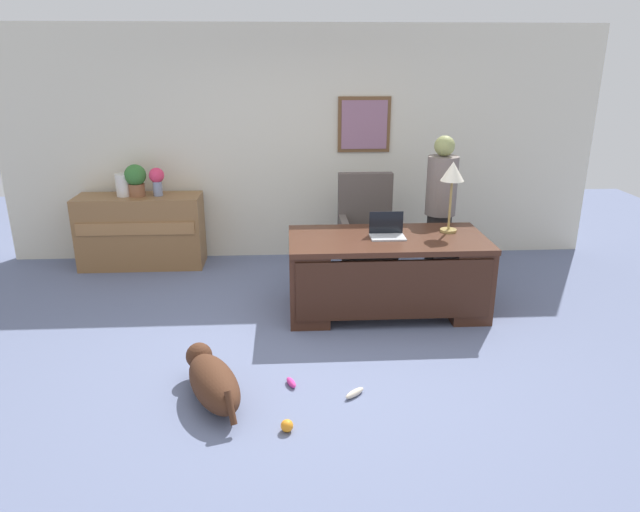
{
  "coord_description": "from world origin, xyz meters",
  "views": [
    {
      "loc": [
        -0.18,
        -4.23,
        2.32
      ],
      "look_at": [
        0.08,
        0.3,
        0.75
      ],
      "focal_mm": 32.13,
      "sensor_mm": 36.0,
      "label": 1
    }
  ],
  "objects_px": {
    "desk_lamp": "(452,176)",
    "credenza": "(141,231)",
    "vase_empty": "(123,185)",
    "dog_toy_ball": "(287,426)",
    "laptop": "(387,231)",
    "person_standing": "(440,209)",
    "potted_plant": "(136,179)",
    "vase_with_flowers": "(157,179)",
    "dog_toy_bone": "(291,382)",
    "desk": "(387,272)",
    "armchair": "(366,232)",
    "dog_lying": "(212,380)",
    "dog_toy_plush": "(355,393)"
  },
  "relations": [
    {
      "from": "dog_toy_bone",
      "to": "person_standing",
      "type": "bearing_deg",
      "value": 51.84
    },
    {
      "from": "credenza",
      "to": "armchair",
      "type": "bearing_deg",
      "value": -10.05
    },
    {
      "from": "armchair",
      "to": "dog_lying",
      "type": "height_order",
      "value": "armchair"
    },
    {
      "from": "desk",
      "to": "potted_plant",
      "type": "height_order",
      "value": "potted_plant"
    },
    {
      "from": "credenza",
      "to": "dog_toy_ball",
      "type": "distance_m",
      "value": 3.72
    },
    {
      "from": "desk_lamp",
      "to": "vase_empty",
      "type": "bearing_deg",
      "value": 159.37
    },
    {
      "from": "desk",
      "to": "dog_toy_bone",
      "type": "bearing_deg",
      "value": -125.73
    },
    {
      "from": "armchair",
      "to": "dog_lying",
      "type": "distance_m",
      "value": 2.84
    },
    {
      "from": "person_standing",
      "to": "dog_toy_bone",
      "type": "bearing_deg",
      "value": -128.16
    },
    {
      "from": "credenza",
      "to": "dog_toy_bone",
      "type": "relative_size",
      "value": 10.07
    },
    {
      "from": "desk_lamp",
      "to": "dog_toy_bone",
      "type": "relative_size",
      "value": 4.82
    },
    {
      "from": "dog_lying",
      "to": "laptop",
      "type": "distance_m",
      "value": 2.19
    },
    {
      "from": "dog_toy_ball",
      "to": "laptop",
      "type": "bearing_deg",
      "value": 63.26
    },
    {
      "from": "armchair",
      "to": "vase_empty",
      "type": "height_order",
      "value": "armchair"
    },
    {
      "from": "desk",
      "to": "potted_plant",
      "type": "bearing_deg",
      "value": 151.15
    },
    {
      "from": "credenza",
      "to": "vase_empty",
      "type": "bearing_deg",
      "value": 179.51
    },
    {
      "from": "armchair",
      "to": "dog_toy_ball",
      "type": "xyz_separation_m",
      "value": [
        -0.89,
        -2.84,
        -0.46
      ]
    },
    {
      "from": "vase_empty",
      "to": "vase_with_flowers",
      "type": "bearing_deg",
      "value": 0.0
    },
    {
      "from": "armchair",
      "to": "vase_with_flowers",
      "type": "bearing_deg",
      "value": 168.94
    },
    {
      "from": "dog_lying",
      "to": "laptop",
      "type": "xyz_separation_m",
      "value": [
        1.48,
        1.49,
        0.64
      ]
    },
    {
      "from": "person_standing",
      "to": "desk_lamp",
      "type": "distance_m",
      "value": 0.75
    },
    {
      "from": "desk_lamp",
      "to": "dog_toy_ball",
      "type": "height_order",
      "value": "desk_lamp"
    },
    {
      "from": "person_standing",
      "to": "vase_with_flowers",
      "type": "distance_m",
      "value": 3.17
    },
    {
      "from": "laptop",
      "to": "vase_with_flowers",
      "type": "xyz_separation_m",
      "value": [
        -2.39,
        1.4,
        0.23
      ]
    },
    {
      "from": "laptop",
      "to": "dog_toy_ball",
      "type": "relative_size",
      "value": 3.81
    },
    {
      "from": "person_standing",
      "to": "vase_empty",
      "type": "bearing_deg",
      "value": 168.67
    },
    {
      "from": "desk_lamp",
      "to": "vase_empty",
      "type": "height_order",
      "value": "desk_lamp"
    },
    {
      "from": "desk_lamp",
      "to": "credenza",
      "type": "bearing_deg",
      "value": 158.52
    },
    {
      "from": "armchair",
      "to": "dog_toy_plush",
      "type": "relative_size",
      "value": 6.2
    },
    {
      "from": "desk",
      "to": "vase_empty",
      "type": "xyz_separation_m",
      "value": [
        -2.78,
        1.45,
        0.56
      ]
    },
    {
      "from": "laptop",
      "to": "desk_lamp",
      "type": "distance_m",
      "value": 0.8
    },
    {
      "from": "desk",
      "to": "potted_plant",
      "type": "relative_size",
      "value": 5.12
    },
    {
      "from": "person_standing",
      "to": "vase_empty",
      "type": "relative_size",
      "value": 6.23
    },
    {
      "from": "person_standing",
      "to": "dog_toy_plush",
      "type": "bearing_deg",
      "value": -117.42
    },
    {
      "from": "credenza",
      "to": "desk_lamp",
      "type": "height_order",
      "value": "desk_lamp"
    },
    {
      "from": "laptop",
      "to": "potted_plant",
      "type": "relative_size",
      "value": 0.89
    },
    {
      "from": "dog_lying",
      "to": "dog_toy_ball",
      "type": "height_order",
      "value": "dog_lying"
    },
    {
      "from": "person_standing",
      "to": "potted_plant",
      "type": "relative_size",
      "value": 4.39
    },
    {
      "from": "vase_empty",
      "to": "dog_toy_plush",
      "type": "height_order",
      "value": "vase_empty"
    },
    {
      "from": "vase_empty",
      "to": "person_standing",
      "type": "bearing_deg",
      "value": -11.33
    },
    {
      "from": "vase_empty",
      "to": "desk_lamp",
      "type": "bearing_deg",
      "value": -20.63
    },
    {
      "from": "credenza",
      "to": "person_standing",
      "type": "bearing_deg",
      "value": -11.8
    },
    {
      "from": "credenza",
      "to": "dog_toy_bone",
      "type": "xyz_separation_m",
      "value": [
        1.71,
        -2.74,
        -0.4
      ]
    },
    {
      "from": "dog_toy_ball",
      "to": "desk_lamp",
      "type": "bearing_deg",
      "value": 52.06
    },
    {
      "from": "dog_toy_ball",
      "to": "vase_empty",
      "type": "bearing_deg",
      "value": 118.97
    },
    {
      "from": "dog_toy_ball",
      "to": "person_standing",
      "type": "bearing_deg",
      "value": 57.77
    },
    {
      "from": "credenza",
      "to": "dog_lying",
      "type": "height_order",
      "value": "credenza"
    },
    {
      "from": "desk_lamp",
      "to": "desk",
      "type": "bearing_deg",
      "value": -164.24
    },
    {
      "from": "dog_toy_bone",
      "to": "vase_with_flowers",
      "type": "bearing_deg",
      "value": 118.26
    },
    {
      "from": "potted_plant",
      "to": "desk",
      "type": "bearing_deg",
      "value": -28.85
    }
  ]
}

